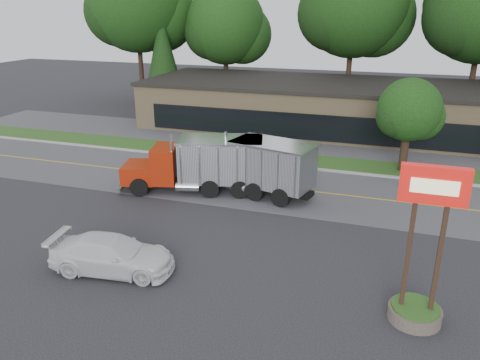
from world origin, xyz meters
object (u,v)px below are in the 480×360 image
object	(u,v)px
dump_truck_blue	(256,165)
bilo_sign	(421,272)
dump_truck_red	(201,163)
rally_car	(112,254)

from	to	relation	value
dump_truck_blue	bilo_sign	bearing A→B (deg)	145.44
bilo_sign	dump_truck_red	size ratio (longest dim) A/B	0.67
bilo_sign	rally_car	xyz separation A→B (m)	(-12.39, -0.46, -1.24)
rally_car	bilo_sign	bearing A→B (deg)	-96.00
bilo_sign	rally_car	bearing A→B (deg)	-177.89
dump_truck_blue	rally_car	world-z (taller)	dump_truck_blue
dump_truck_red	dump_truck_blue	distance (m)	3.37
bilo_sign	dump_truck_red	bearing A→B (deg)	142.38
dump_truck_red	dump_truck_blue	xyz separation A→B (m)	(3.29, 0.73, -0.00)
bilo_sign	rally_car	world-z (taller)	bilo_sign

